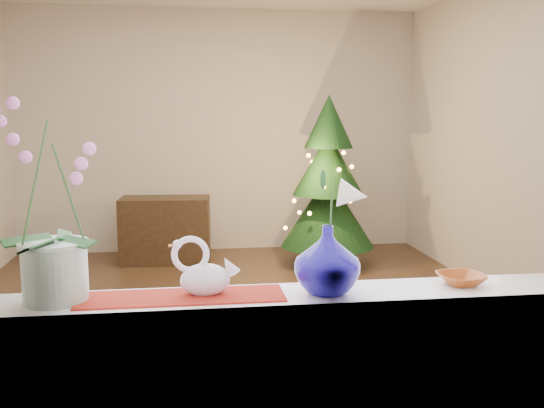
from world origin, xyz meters
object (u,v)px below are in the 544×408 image
(orchid_pot, at_px, (51,202))
(paperweight, at_px, (336,285))
(blue_vase, at_px, (327,254))
(xmas_tree, at_px, (328,181))
(swan, at_px, (205,267))
(amber_dish, at_px, (461,280))
(side_table, at_px, (166,230))

(orchid_pot, xyz_separation_m, paperweight, (0.95, -0.05, -0.30))
(blue_vase, bearing_deg, xmas_tree, 76.78)
(swan, bearing_deg, xmas_tree, 52.22)
(swan, bearing_deg, paperweight, -25.63)
(blue_vase, xyz_separation_m, paperweight, (0.03, -0.02, -0.10))
(orchid_pot, relative_size, xmas_tree, 0.39)
(amber_dish, bearing_deg, xmas_tree, 83.91)
(swan, distance_m, amber_dish, 0.94)
(swan, height_order, side_table, swan)
(blue_vase, relative_size, side_table, 0.30)
(side_table, bearing_deg, swan, -81.71)
(orchid_pot, distance_m, swan, 0.55)
(side_table, bearing_deg, blue_vase, -76.21)
(orchid_pot, relative_size, side_table, 0.74)
(swan, relative_size, amber_dish, 1.64)
(amber_dish, bearing_deg, blue_vase, -176.19)
(blue_vase, bearing_deg, side_table, 99.46)
(xmas_tree, bearing_deg, swan, -108.99)
(orchid_pot, xyz_separation_m, blue_vase, (0.92, -0.03, -0.20))
(paperweight, bearing_deg, orchid_pot, 176.70)
(swan, height_order, blue_vase, blue_vase)
(paperweight, relative_size, xmas_tree, 0.04)
(swan, height_order, paperweight, swan)
(orchid_pot, height_order, side_table, orchid_pot)
(blue_vase, height_order, side_table, blue_vase)
(blue_vase, distance_m, paperweight, 0.11)
(swan, xyz_separation_m, amber_dish, (0.94, 0.00, -0.08))
(paperweight, height_order, side_table, paperweight)
(xmas_tree, relative_size, side_table, 1.90)
(orchid_pot, distance_m, amber_dish, 1.47)
(swan, distance_m, xmas_tree, 4.17)
(xmas_tree, bearing_deg, orchid_pot, -115.19)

